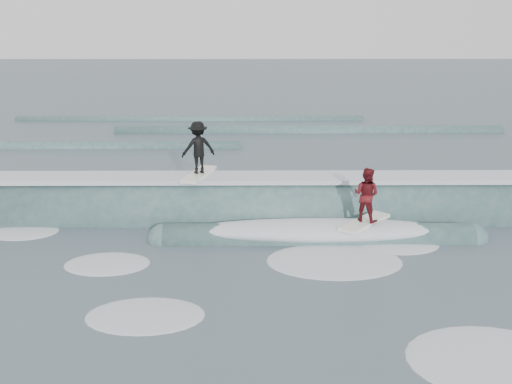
{
  "coord_description": "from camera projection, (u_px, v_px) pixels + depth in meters",
  "views": [
    {
      "loc": [
        -0.13,
        -13.96,
        6.19
      ],
      "look_at": [
        0.0,
        2.76,
        1.1
      ],
      "focal_mm": 40.0,
      "sensor_mm": 36.0,
      "label": 1
    }
  ],
  "objects": [
    {
      "name": "ground",
      "position": [
        257.0,
        262.0,
        15.16
      ],
      "size": [
        160.0,
        160.0,
        0.0
      ],
      "primitive_type": "plane",
      "color": "#3F505C",
      "rests_on": "ground"
    },
    {
      "name": "surfer_red",
      "position": [
        366.0,
        198.0,
        16.31
      ],
      "size": [
        1.75,
        1.85,
        1.68
      ],
      "color": "white",
      "rests_on": "ground"
    },
    {
      "name": "surfer_black",
      "position": [
        198.0,
        150.0,
        18.11
      ],
      "size": [
        1.23,
        2.07,
        1.77
      ],
      "color": "white",
      "rests_on": "ground"
    },
    {
      "name": "whitewater",
      "position": [
        286.0,
        274.0,
        14.42
      ],
      "size": [
        14.07,
        8.64,
        0.1
      ],
      "color": "silver",
      "rests_on": "ground"
    },
    {
      "name": "breaking_wave",
      "position": [
        262.0,
        216.0,
        18.53
      ],
      "size": [
        21.17,
        4.06,
        2.56
      ],
      "color": "#345758",
      "rests_on": "ground"
    },
    {
      "name": "far_swells",
      "position": [
        192.0,
        134.0,
        32.02
      ],
      "size": [
        36.8,
        8.65,
        0.8
      ],
      "color": "#345758",
      "rests_on": "ground"
    }
  ]
}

